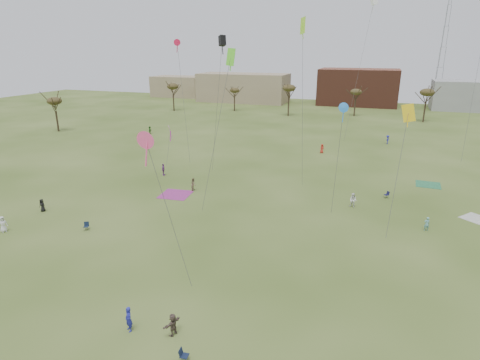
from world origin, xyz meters
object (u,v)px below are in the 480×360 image
(flyer_near_right, at_px, (129,319))
(camp_chair_left, at_px, (86,228))
(flyer_near_left, at_px, (3,224))
(radio_tower, at_px, (443,46))
(camp_chair_right, at_px, (386,196))
(camp_chair_center, at_px, (184,358))

(flyer_near_right, bearing_deg, camp_chair_left, 169.71)
(flyer_near_left, xyz_separation_m, flyer_near_right, (21.60, -8.86, 0.04))
(flyer_near_right, distance_m, radio_tower, 136.03)
(radio_tower, bearing_deg, flyer_near_right, -103.61)
(flyer_near_left, xyz_separation_m, radio_tower, (53.32, 122.14, 18.33))
(flyer_near_right, height_order, camp_chair_left, flyer_near_right)
(camp_chair_left, height_order, radio_tower, radio_tower)
(camp_chair_left, bearing_deg, camp_chair_right, 10.89)
(camp_chair_left, height_order, camp_chair_center, same)
(flyer_near_left, xyz_separation_m, camp_chair_right, (38.24, 24.16, -0.62))
(flyer_near_left, distance_m, radio_tower, 134.53)
(camp_chair_left, relative_size, camp_chair_center, 1.00)
(camp_chair_left, xyz_separation_m, camp_chair_center, (18.50, -13.43, 0.00))
(flyer_near_right, bearing_deg, flyer_near_left, -170.97)
(camp_chair_left, bearing_deg, radio_tower, 45.39)
(flyer_near_right, xyz_separation_m, camp_chair_left, (-13.64, 12.13, -0.65))
(camp_chair_center, distance_m, camp_chair_right, 36.30)
(flyer_near_left, bearing_deg, camp_chair_center, -85.53)
(camp_chair_right, height_order, radio_tower, radio_tower)
(camp_chair_center, xyz_separation_m, radio_tower, (26.87, 132.31, 18.95))
(flyer_near_right, bearing_deg, camp_chair_right, 94.60)
(flyer_near_right, xyz_separation_m, camp_chair_right, (16.64, 33.02, -0.65))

